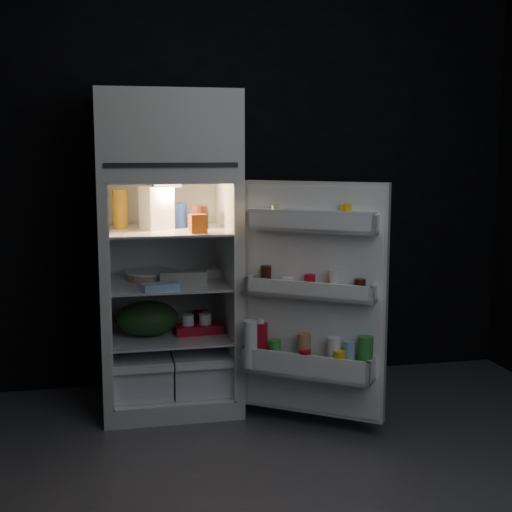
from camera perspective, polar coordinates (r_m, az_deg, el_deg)
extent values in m
cube|color=#515157|center=(3.15, 0.82, -19.30)|extent=(4.00, 3.40, 0.00)
cube|color=black|center=(4.46, -4.07, 6.98)|extent=(4.00, 0.00, 2.70)
cube|color=black|center=(1.20, 19.49, 2.26)|extent=(4.00, 0.00, 2.70)
cube|color=silver|center=(4.27, -6.89, -10.95)|extent=(0.76, 0.70, 0.10)
cube|color=silver|center=(4.09, -12.02, -2.51)|extent=(0.05, 0.70, 1.20)
cube|color=silver|center=(4.15, -2.15, -2.17)|extent=(0.05, 0.70, 1.20)
cube|color=white|center=(4.42, -7.43, -1.57)|extent=(0.66, 0.05, 1.20)
cube|color=silver|center=(4.03, -7.22, 6.48)|extent=(0.76, 0.70, 0.06)
cube|color=silver|center=(4.03, -7.28, 9.89)|extent=(0.76, 0.70, 0.42)
cube|color=black|center=(3.67, -6.75, 7.23)|extent=(0.68, 0.01, 0.02)
cube|color=white|center=(4.06, -11.61, -2.57)|extent=(0.01, 0.65, 1.20)
cube|color=white|center=(4.12, -2.49, -2.25)|extent=(0.01, 0.65, 1.20)
cube|color=white|center=(4.01, -7.18, 5.98)|extent=(0.66, 0.65, 0.01)
cube|color=white|center=(4.23, -6.87, -10.37)|extent=(0.66, 0.65, 0.01)
cube|color=white|center=(4.03, -7.10, 2.06)|extent=(0.65, 0.63, 0.01)
cube|color=white|center=(4.07, -7.02, -2.14)|extent=(0.65, 0.63, 0.01)
cube|color=white|center=(4.14, -6.95, -6.23)|extent=(0.65, 0.63, 0.01)
cube|color=white|center=(4.20, -9.19, -8.88)|extent=(0.32, 0.59, 0.22)
cube|color=white|center=(4.23, -4.67, -8.68)|extent=(0.32, 0.59, 0.22)
cube|color=white|center=(3.87, -8.97, -9.03)|extent=(0.32, 0.02, 0.03)
cube|color=white|center=(3.89, -4.06, -8.81)|extent=(0.32, 0.02, 0.03)
cube|color=#FFE5B2|center=(3.96, -7.11, 5.65)|extent=(0.14, 0.14, 0.02)
cube|color=silver|center=(3.70, 4.68, -3.50)|extent=(0.65, 0.48, 1.22)
cube|color=white|center=(3.67, 4.54, -3.59)|extent=(0.59, 0.42, 1.18)
cube|color=white|center=(3.58, 4.40, 2.09)|extent=(0.61, 0.47, 0.02)
cube|color=white|center=(3.54, 4.22, 2.64)|extent=(0.57, 0.41, 0.10)
cube|color=white|center=(3.48, 9.56, 2.45)|extent=(0.07, 0.09, 0.10)
cube|color=white|center=(3.69, -0.46, 2.91)|extent=(0.07, 0.09, 0.10)
cube|color=white|center=(3.62, 4.31, -3.19)|extent=(0.61, 0.47, 0.02)
cube|color=white|center=(3.58, 4.11, -2.78)|extent=(0.57, 0.41, 0.09)
cube|color=white|center=(3.53, 9.40, -3.04)|extent=(0.07, 0.09, 0.09)
cube|color=white|center=(3.73, -0.49, -2.28)|extent=(0.07, 0.09, 0.09)
cube|color=white|center=(3.71, 4.14, -9.39)|extent=(0.64, 0.51, 0.02)
cube|color=white|center=(3.64, 3.84, -8.85)|extent=(0.57, 0.41, 0.13)
cube|color=white|center=(3.60, 9.18, -9.11)|extent=(0.10, 0.13, 0.13)
cube|color=white|center=(3.81, -0.60, -8.03)|extent=(0.10, 0.13, 0.13)
cube|color=white|center=(3.57, 4.41, 3.56)|extent=(0.59, 0.45, 0.02)
cylinder|color=yellow|center=(3.51, 7.19, 3.13)|extent=(0.08, 0.08, 0.13)
cylinder|color=silver|center=(3.56, 5.02, 2.89)|extent=(0.08, 0.08, 0.08)
cylinder|color=beige|center=(3.63, 1.71, 3.25)|extent=(0.08, 0.08, 0.11)
cylinder|color=black|center=(3.54, 8.31, -2.59)|extent=(0.08, 0.08, 0.09)
cylinder|color=silver|center=(3.57, 6.30, -2.17)|extent=(0.07, 0.07, 0.13)
cylinder|color=#A40E1B|center=(3.61, 4.32, -2.26)|extent=(0.08, 0.08, 0.10)
cylinder|color=white|center=(3.65, 2.54, -2.31)|extent=(0.08, 0.08, 0.08)
cylinder|color=black|center=(3.69, 0.79, -1.77)|extent=(0.08, 0.08, 0.13)
cylinder|color=#338C33|center=(3.59, 8.73, -8.07)|extent=(0.11, 0.11, 0.22)
cylinder|color=#8FB5DD|center=(3.62, 7.49, -8.18)|extent=(0.08, 0.08, 0.19)
cylinder|color=white|center=(3.64, 6.26, -7.99)|extent=(0.09, 0.09, 0.20)
cylinder|color=tan|center=(3.68, 3.86, -7.73)|extent=(0.09, 0.09, 0.20)
cylinder|color=#338C33|center=(3.74, 1.52, -7.83)|extent=(0.09, 0.09, 0.15)
cylinder|color=#A40E1B|center=(3.76, 0.38, -7.11)|extent=(0.10, 0.10, 0.23)
cylinder|color=yellow|center=(3.60, 6.68, -8.65)|extent=(0.08, 0.08, 0.14)
cylinder|color=#A40E1B|center=(3.65, 3.94, -8.47)|extent=(0.08, 0.08, 0.13)
cylinder|color=silver|center=(3.70, 1.87, -8.39)|extent=(0.08, 0.08, 0.11)
cylinder|color=white|center=(3.74, -0.43, -7.06)|extent=(0.10, 0.10, 0.25)
cylinder|color=white|center=(3.73, 0.38, -5.24)|extent=(0.05, 0.05, 0.02)
cube|color=white|center=(4.02, -7.96, 3.83)|extent=(0.19, 0.19, 0.24)
cylinder|color=#1B3496|center=(4.10, -6.25, 3.26)|extent=(0.11, 0.11, 0.14)
cylinder|color=black|center=(4.04, -4.48, 3.13)|extent=(0.11, 0.11, 0.13)
cylinder|color=#A9771B|center=(4.09, -10.82, 3.71)|extent=(0.11, 0.11, 0.22)
cube|color=#CE5A18|center=(3.82, -4.66, 2.60)|extent=(0.10, 0.08, 0.10)
cube|color=gray|center=(4.00, -5.83, -1.72)|extent=(0.27, 0.12, 0.07)
cylinder|color=tan|center=(4.15, -8.29, -1.59)|extent=(0.37, 0.37, 0.04)
cube|color=#8FB5DD|center=(3.82, -7.70, -2.47)|extent=(0.21, 0.14, 0.04)
cube|color=beige|center=(4.20, -3.78, -1.34)|extent=(0.15, 0.13, 0.05)
ellipsoid|color=#193815|center=(4.09, -8.65, -4.95)|extent=(0.39, 0.35, 0.20)
cube|color=#A40E1B|center=(4.12, -4.64, -5.82)|extent=(0.28, 0.16, 0.05)
cylinder|color=#A40E1B|center=(4.28, -4.68, -4.99)|extent=(0.09, 0.09, 0.09)
cylinder|color=silver|center=(4.31, -4.23, -4.90)|extent=(0.09, 0.09, 0.09)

